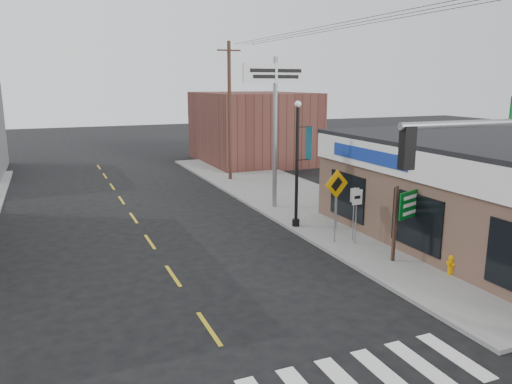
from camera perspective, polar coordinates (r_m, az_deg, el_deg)
name	(u,v)px	position (r m, az deg, el deg)	size (l,w,h in m)	color
sidewalk_right	(327,213)	(25.03, 8.14, -2.36)	(6.00, 38.00, 0.13)	slate
center_line	(173,276)	(17.32, -9.46, -9.42)	(0.12, 56.00, 0.01)	gold
bldg_distant_right	(252,128)	(40.94, -0.43, 7.38)	(8.00, 10.00, 5.60)	#522C25
guide_sign	(411,211)	(18.61, 17.26, -2.11)	(1.57, 0.13, 2.74)	#41291E
fire_hydrant	(451,264)	(17.95, 21.41, -7.66)	(0.21, 0.21, 0.68)	#CD8100
ped_crossing_sign	(336,193)	(19.83, 9.15, -0.15)	(1.15, 0.08, 2.96)	gray
lamp_post	(298,155)	(21.75, 4.86, 4.26)	(0.72, 0.56, 5.51)	black
dance_center_sign	(275,97)	(25.02, 2.22, 10.83)	(3.53, 0.22, 7.49)	gray
bare_tree	(449,157)	(20.16, 21.21, 3.78)	(2.25, 2.25, 4.49)	black
shrub_back	(374,223)	(22.05, 13.36, -3.44)	(0.99, 0.99, 0.74)	black
utility_pole_far	(230,110)	(32.63, -3.04, 9.34)	(1.53, 0.23, 8.82)	#3B241D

